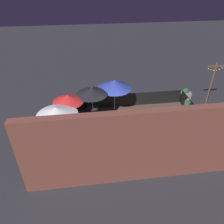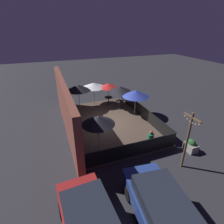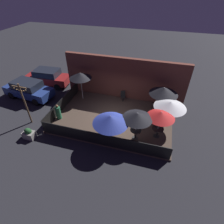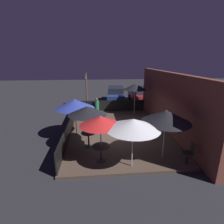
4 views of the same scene
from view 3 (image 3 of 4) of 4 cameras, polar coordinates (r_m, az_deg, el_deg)
The scene contains 20 objects.
ground_plane at distance 13.66m, azimuth 0.60°, elevation -2.11°, with size 60.00×60.00×0.00m, color #26262B.
patio_deck at distance 13.62m, azimuth 0.60°, elevation -1.92°, with size 8.76×5.90×0.12m.
building_wall at distance 15.23m, azimuth 3.92°, elevation 10.73°, with size 10.36×0.36×3.71m.
fence_front at distance 11.23m, azimuth -3.41°, elevation -8.93°, with size 8.56×0.05×0.95m.
fence_side_left at distance 14.81m, azimuth -15.78°, elevation 2.72°, with size 0.05×5.70×0.95m.
patio_umbrella_0 at distance 11.24m, azimuth 15.72°, elevation -0.87°, with size 1.78×1.78×2.08m.
patio_umbrella_1 at distance 10.75m, azimuth 8.30°, elevation -1.25°, with size 1.90×1.90×2.16m.
patio_umbrella_2 at distance 10.40m, azimuth -0.47°, elevation -2.49°, with size 2.20×2.20×2.18m.
patio_umbrella_3 at distance 12.30m, azimuth 18.55°, elevation 2.29°, with size 2.18×2.18×2.10m.
patio_umbrella_4 at distance 14.86m, azimuth -10.33°, elevation 11.64°, with size 1.85×1.85×2.47m.
patio_umbrella_5 at distance 13.52m, azimuth 16.60°, elevation 6.65°, with size 2.14×2.14×2.26m.
dining_table_0 at distance 12.08m, azimuth 14.68°, elevation -5.74°, with size 0.77×0.77×0.72m.
dining_table_1 at distance 11.63m, azimuth 7.71°, elevation -6.38°, with size 0.73×0.73×0.78m.
patio_chair_0 at distance 15.11m, azimuth 17.90°, elevation 3.29°, with size 0.46×0.46×0.96m.
patio_chair_1 at distance 15.16m, azimuth 3.62°, elevation 5.35°, with size 0.53×0.53×0.95m.
patron_0 at distance 13.77m, azimuth -17.14°, elevation -0.11°, with size 0.51×0.51×1.26m.
planter_box at distance 13.16m, azimuth -25.50°, elevation -6.45°, with size 0.78×0.55×0.83m.
light_post at distance 13.62m, azimuth -26.65°, elevation 2.95°, with size 1.10×0.12×3.30m.
parked_car_0 at distance 17.37m, azimuth -25.68°, elevation 6.73°, with size 4.57×2.18×1.62m.
parked_car_1 at distance 18.91m, azimuth -20.20°, elevation 10.69°, with size 4.36×1.97×1.62m.
Camera 3 is at (2.76, -10.11, 8.76)m, focal length 28.00 mm.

